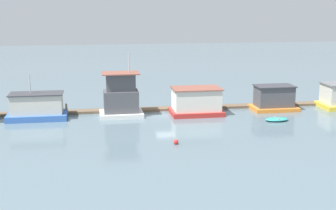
# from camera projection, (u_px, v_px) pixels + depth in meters

# --- Properties ---
(ground_plane) EXTENTS (200.00, 200.00, 0.00)m
(ground_plane) POSITION_uv_depth(u_px,v_px,m) (167.00, 115.00, 55.86)
(ground_plane) COLOR slate
(dock_walkway) EXTENTS (59.60, 1.60, 0.30)m
(dock_walkway) POSITION_uv_depth(u_px,v_px,m) (163.00, 109.00, 58.36)
(dock_walkway) COLOR brown
(dock_walkway) RESTS_ON ground_plane
(houseboat_blue) EXTENTS (6.74, 3.78, 5.23)m
(houseboat_blue) POSITION_uv_depth(u_px,v_px,m) (37.00, 107.00, 53.54)
(houseboat_blue) COLOR #3866B7
(houseboat_blue) RESTS_ON ground_plane
(houseboat_white) EXTENTS (5.05, 3.79, 7.44)m
(houseboat_white) POSITION_uv_depth(u_px,v_px,m) (121.00, 98.00, 54.85)
(houseboat_white) COLOR white
(houseboat_white) RESTS_ON ground_plane
(houseboat_red) EXTENTS (6.10, 4.10, 3.23)m
(houseboat_red) POSITION_uv_depth(u_px,v_px,m) (196.00, 102.00, 55.74)
(houseboat_red) COLOR red
(houseboat_red) RESTS_ON ground_plane
(houseboat_orange) EXTENTS (5.55, 3.75, 3.08)m
(houseboat_orange) POSITION_uv_depth(u_px,v_px,m) (274.00, 99.00, 58.21)
(houseboat_orange) COLOR orange
(houseboat_orange) RESTS_ON ground_plane
(dinghy_teal) EXTENTS (2.78, 1.60, 0.39)m
(dinghy_teal) POSITION_uv_depth(u_px,v_px,m) (277.00, 119.00, 52.84)
(dinghy_teal) COLOR teal
(dinghy_teal) RESTS_ON ground_plane
(mooring_post_far_left) EXTENTS (0.23, 0.23, 1.42)m
(mooring_post_far_left) POSITION_uv_depth(u_px,v_px,m) (66.00, 110.00, 55.38)
(mooring_post_far_left) COLOR #846B4C
(mooring_post_far_left) RESTS_ON ground_plane
(buoy_red) EXTENTS (0.47, 0.47, 0.47)m
(buoy_red) POSITION_uv_depth(u_px,v_px,m) (176.00, 142.00, 44.08)
(buoy_red) COLOR red
(buoy_red) RESTS_ON ground_plane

